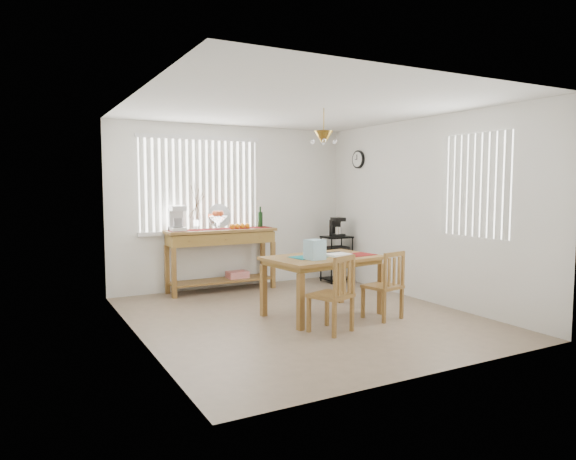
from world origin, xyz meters
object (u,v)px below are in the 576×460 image
dining_table (323,263)px  wire_cart (337,254)px  sideboard (222,245)px  chair_left (334,295)px  cart_items (337,228)px  chair_right (385,286)px

dining_table → wire_cart: bearing=51.9°
sideboard → chair_left: (0.27, -2.75, -0.30)m
wire_cart → cart_items: (0.00, 0.01, 0.46)m
cart_items → dining_table: 2.32m
chair_right → sideboard: bearing=114.2°
cart_items → chair_left: (-1.73, -2.54, -0.50)m
cart_items → chair_left: 3.11m
cart_items → dining_table: bearing=-127.9°
dining_table → chair_right: bearing=-42.6°
sideboard → chair_right: 2.83m
cart_items → chair_left: bearing=-124.3°
cart_items → dining_table: size_ratio=0.21×
wire_cart → dining_table: bearing=-128.1°
chair_right → wire_cart: bearing=70.1°
sideboard → wire_cart: bearing=-6.3°
sideboard → cart_items: 2.02m
cart_items → chair_right: cart_items is taller
cart_items → chair_right: (-0.85, -2.35, -0.52)m
chair_left → chair_right: 0.90m
chair_right → dining_table: bearing=137.4°
dining_table → chair_left: size_ratio=1.71×
sideboard → chair_left: 2.78m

